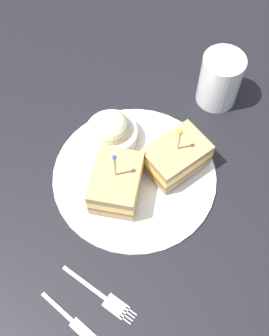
# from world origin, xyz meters

# --- Properties ---
(ground_plane) EXTENTS (1.02, 1.02, 0.02)m
(ground_plane) POSITION_xyz_m (0.00, 0.00, -0.01)
(ground_plane) COLOR black
(plate) EXTENTS (0.28, 0.28, 0.01)m
(plate) POSITION_xyz_m (0.00, 0.00, 0.00)
(plate) COLOR white
(plate) RESTS_ON ground_plane
(sandwich_half_front) EXTENTS (0.10, 0.12, 0.11)m
(sandwich_half_front) POSITION_xyz_m (0.03, 0.03, 0.04)
(sandwich_half_front) COLOR tan
(sandwich_half_front) RESTS_ON plate
(sandwich_half_back) EXTENTS (0.12, 0.11, 0.10)m
(sandwich_half_back) POSITION_xyz_m (-0.07, -0.01, 0.03)
(sandwich_half_back) COLOR tan
(sandwich_half_back) RESTS_ON plate
(coleslaw_bowl) EXTENTS (0.09, 0.09, 0.06)m
(coleslaw_bowl) POSITION_xyz_m (0.03, -0.08, 0.03)
(coleslaw_bowl) COLOR silver
(coleslaw_bowl) RESTS_ON plate
(drink_glass) EXTENTS (0.07, 0.07, 0.10)m
(drink_glass) POSITION_xyz_m (-0.17, -0.15, 0.05)
(drink_glass) COLOR beige
(drink_glass) RESTS_ON ground_plane
(fork) EXTENTS (0.10, 0.10, 0.00)m
(fork) POSITION_xyz_m (0.07, 0.20, 0.00)
(fork) COLOR silver
(fork) RESTS_ON ground_plane
(knife) EXTENTS (0.10, 0.10, 0.00)m
(knife) POSITION_xyz_m (0.11, 0.23, 0.00)
(knife) COLOR silver
(knife) RESTS_ON ground_plane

